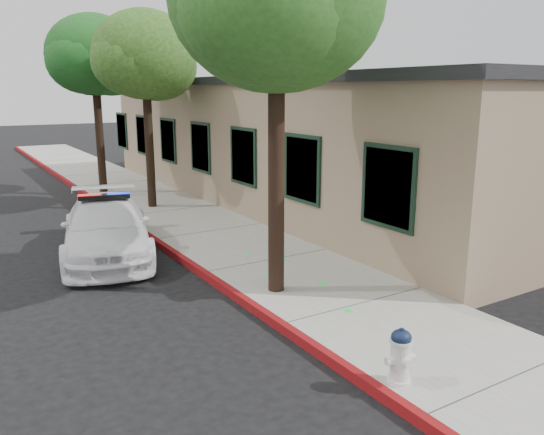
{
  "coord_description": "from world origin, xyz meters",
  "views": [
    {
      "loc": [
        -4.36,
        -6.83,
        3.83
      ],
      "look_at": [
        1.37,
        2.48,
        1.25
      ],
      "focal_mm": 35.75,
      "sensor_mm": 36.0,
      "label": 1
    }
  ],
  "objects_px": {
    "police_car": "(107,228)",
    "fire_hydrant": "(400,356)",
    "street_tree_near": "(278,8)",
    "street_tree_far": "(95,59)",
    "street_tree_mid": "(145,60)",
    "clapboard_building": "(303,139)"
  },
  "relations": [
    {
      "from": "clapboard_building",
      "to": "fire_hydrant",
      "type": "bearing_deg",
      "value": -119.28
    },
    {
      "from": "police_car",
      "to": "street_tree_far",
      "type": "bearing_deg",
      "value": 89.64
    },
    {
      "from": "police_car",
      "to": "street_tree_far",
      "type": "xyz_separation_m",
      "value": [
        1.96,
        7.67,
        4.2
      ]
    },
    {
      "from": "clapboard_building",
      "to": "street_tree_near",
      "type": "distance_m",
      "value": 10.14
    },
    {
      "from": "police_car",
      "to": "street_tree_mid",
      "type": "distance_m",
      "value": 6.42
    },
    {
      "from": "clapboard_building",
      "to": "street_tree_near",
      "type": "bearing_deg",
      "value": -127.67
    },
    {
      "from": "street_tree_near",
      "to": "street_tree_far",
      "type": "xyz_separation_m",
      "value": [
        -0.05,
        11.98,
        -0.28
      ]
    },
    {
      "from": "fire_hydrant",
      "to": "street_tree_far",
      "type": "distance_m",
      "value": 16.24
    },
    {
      "from": "clapboard_building",
      "to": "street_tree_far",
      "type": "distance_m",
      "value": 7.87
    },
    {
      "from": "police_car",
      "to": "street_tree_mid",
      "type": "xyz_separation_m",
      "value": [
        2.6,
        4.25,
        4.05
      ]
    },
    {
      "from": "street_tree_mid",
      "to": "clapboard_building",
      "type": "bearing_deg",
      "value": -9.69
    },
    {
      "from": "clapboard_building",
      "to": "street_tree_far",
      "type": "xyz_separation_m",
      "value": [
        -5.96,
        4.33,
        2.76
      ]
    },
    {
      "from": "street_tree_near",
      "to": "police_car",
      "type": "bearing_deg",
      "value": 114.99
    },
    {
      "from": "police_car",
      "to": "fire_hydrant",
      "type": "height_order",
      "value": "police_car"
    },
    {
      "from": "fire_hydrant",
      "to": "street_tree_mid",
      "type": "height_order",
      "value": "street_tree_mid"
    },
    {
      "from": "street_tree_near",
      "to": "street_tree_mid",
      "type": "relative_size",
      "value": 1.11
    },
    {
      "from": "police_car",
      "to": "street_tree_near",
      "type": "distance_m",
      "value": 6.54
    },
    {
      "from": "street_tree_far",
      "to": "fire_hydrant",
      "type": "bearing_deg",
      "value": -91.41
    },
    {
      "from": "street_tree_far",
      "to": "street_tree_near",
      "type": "bearing_deg",
      "value": -89.78
    },
    {
      "from": "police_car",
      "to": "street_tree_mid",
      "type": "bearing_deg",
      "value": 72.56
    },
    {
      "from": "street_tree_far",
      "to": "street_tree_mid",
      "type": "bearing_deg",
      "value": -79.48
    },
    {
      "from": "police_car",
      "to": "fire_hydrant",
      "type": "bearing_deg",
      "value": -64.81
    }
  ]
}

